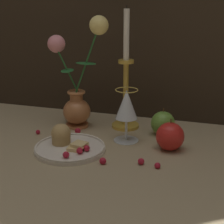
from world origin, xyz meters
name	(u,v)px	position (x,y,z in m)	size (l,w,h in m)	color
ground_plane	(93,143)	(0.00, 0.00, 0.00)	(2.40, 2.40, 0.00)	#9E8966
vase	(77,87)	(-0.10, 0.12, 0.14)	(0.21, 0.09, 0.37)	#B77042
plate_with_pastries	(68,144)	(-0.05, -0.07, 0.02)	(0.21, 0.21, 0.07)	silver
wine_glass	(126,107)	(0.09, 0.05, 0.11)	(0.08, 0.08, 0.16)	silver
candlestick	(126,89)	(0.06, 0.16, 0.13)	(0.09, 0.09, 0.40)	gold
apple_beside_vase	(163,123)	(0.19, 0.13, 0.04)	(0.08, 0.08, 0.09)	#669938
apple_near_glass	(170,136)	(0.23, 0.02, 0.04)	(0.08, 0.08, 0.09)	red
berry_near_plate	(141,161)	(0.17, -0.10, 0.01)	(0.02, 0.02, 0.02)	#AD192D
berry_front_center	(157,166)	(0.22, -0.11, 0.01)	(0.02, 0.02, 0.02)	#AD192D
berry_by_glass_stem	(103,161)	(0.07, -0.13, 0.01)	(0.02, 0.02, 0.02)	#AD192D
berry_under_candlestick	(78,131)	(-0.07, 0.05, 0.01)	(0.02, 0.02, 0.02)	#AD192D
berry_far_right	(38,132)	(-0.19, 0.01, 0.01)	(0.01, 0.01, 0.01)	#AD192D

